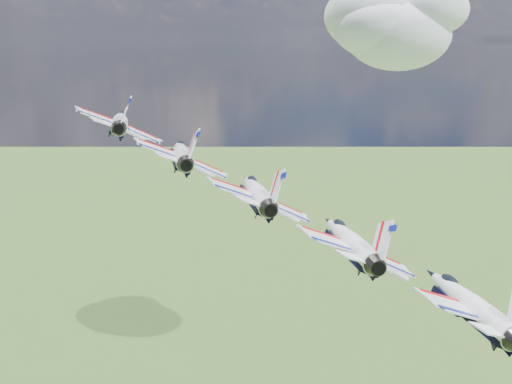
{
  "coord_description": "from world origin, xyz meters",
  "views": [
    {
      "loc": [
        -24.09,
        -69.32,
        162.15
      ],
      "look_at": [
        -17.87,
        -1.29,
        145.94
      ],
      "focal_mm": 45.0,
      "sensor_mm": 36.0,
      "label": 1
    }
  ],
  "objects_px": {
    "jet_1": "(181,153)",
    "jet_2": "(256,192)",
    "jet_3": "(349,240)",
    "jet_4": "(467,302)",
    "jet_0": "(120,121)"
  },
  "relations": [
    {
      "from": "jet_3",
      "to": "jet_4",
      "type": "bearing_deg",
      "value": -53.58
    },
    {
      "from": "jet_0",
      "to": "jet_3",
      "type": "height_order",
      "value": "jet_0"
    },
    {
      "from": "jet_0",
      "to": "jet_1",
      "type": "bearing_deg",
      "value": -53.58
    },
    {
      "from": "jet_0",
      "to": "jet_4",
      "type": "distance_m",
      "value": 51.09
    },
    {
      "from": "jet_0",
      "to": "jet_4",
      "type": "relative_size",
      "value": 1.0
    },
    {
      "from": "jet_0",
      "to": "jet_2",
      "type": "relative_size",
      "value": 1.0
    },
    {
      "from": "jet_1",
      "to": "jet_3",
      "type": "bearing_deg",
      "value": -53.58
    },
    {
      "from": "jet_1",
      "to": "jet_2",
      "type": "distance_m",
      "value": 12.77
    },
    {
      "from": "jet_1",
      "to": "jet_4",
      "type": "distance_m",
      "value": 38.32
    },
    {
      "from": "jet_1",
      "to": "jet_4",
      "type": "bearing_deg",
      "value": -53.58
    },
    {
      "from": "jet_1",
      "to": "jet_2",
      "type": "xyz_separation_m",
      "value": [
        8.26,
        -9.32,
        -2.84
      ]
    },
    {
      "from": "jet_0",
      "to": "jet_3",
      "type": "xyz_separation_m",
      "value": [
        24.77,
        -27.97,
        -8.52
      ]
    },
    {
      "from": "jet_0",
      "to": "jet_4",
      "type": "bearing_deg",
      "value": -53.58
    },
    {
      "from": "jet_1",
      "to": "jet_4",
      "type": "relative_size",
      "value": 1.0
    },
    {
      "from": "jet_2",
      "to": "jet_3",
      "type": "height_order",
      "value": "jet_2"
    }
  ]
}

